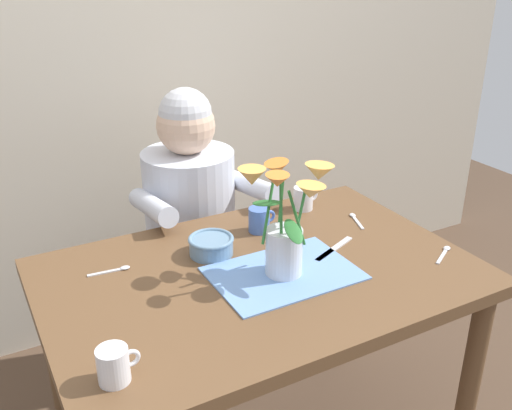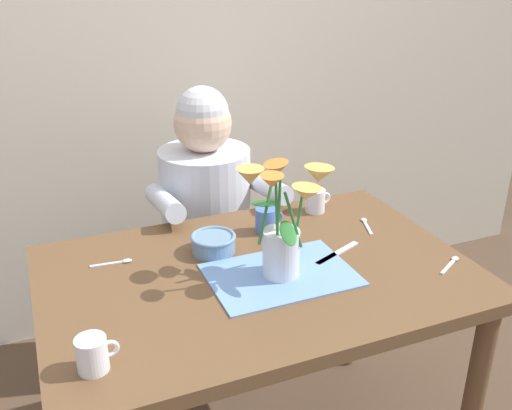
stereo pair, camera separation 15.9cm
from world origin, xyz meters
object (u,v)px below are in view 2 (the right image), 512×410
Objects in this scene: dinner_knife at (338,253)px; coffee_cup at (316,200)px; seated_person at (207,233)px; flower_vase at (283,222)px; ceramic_bowl at (213,243)px; ceramic_mug at (266,220)px; tea_cup at (93,354)px.

coffee_cup reaches higher than dinner_knife.
seated_person is 3.53× the size of flower_vase.
ceramic_mug is at bearing 18.11° from ceramic_bowl.
flower_vase is at bearing -104.02° from ceramic_mug.
seated_person reaches higher than flower_vase.
seated_person is 8.35× the size of ceramic_bowl.
flower_vase is at bearing -90.73° from seated_person.
tea_cup reaches higher than dinner_knife.
ceramic_bowl is 1.46× the size of tea_cup.
ceramic_mug is (0.20, 0.07, 0.01)m from ceramic_bowl.
ceramic_mug is at bearing -160.28° from coffee_cup.
ceramic_mug is at bearing 98.45° from dinner_knife.
tea_cup is at bearing -146.42° from coffee_cup.
seated_person is 12.20× the size of ceramic_mug.
coffee_cup is 1.00× the size of ceramic_mug.
coffee_cup reaches higher than ceramic_bowl.
flower_vase reaches higher than coffee_cup.
flower_vase is 3.46× the size of tea_cup.
dinner_knife is 2.04× the size of coffee_cup.
ceramic_mug is at bearing 75.98° from flower_vase.
ceramic_bowl is (-0.12, -0.46, 0.21)m from seated_person.
ceramic_bowl is at bearing -161.05° from coffee_cup.
ceramic_mug is 1.00× the size of tea_cup.
tea_cup is at bearing 175.45° from dinner_knife.
tea_cup reaches higher than ceramic_bowl.
flower_vase is 3.46× the size of ceramic_mug.
coffee_cup is at bearing 18.95° from ceramic_bowl.
ceramic_bowl is at bearing 124.18° from flower_vase.
flower_vase is 2.36× the size of ceramic_bowl.
flower_vase reaches higher than dinner_knife.
ceramic_bowl is 0.21m from ceramic_mug.
tea_cup is (-0.74, -0.25, 0.04)m from dinner_knife.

